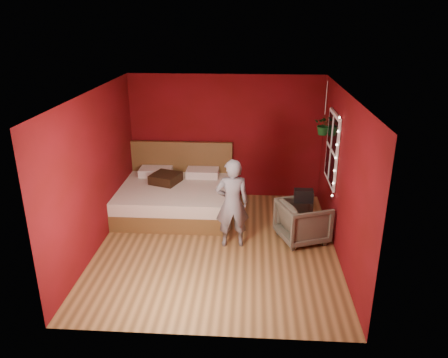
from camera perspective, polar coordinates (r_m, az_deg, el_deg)
floor at (r=7.59m, az=-0.89°, el=-8.64°), size 4.50×4.50×0.00m
room_walls at (r=6.91m, az=-0.96°, el=3.56°), size 4.04×4.54×2.62m
window at (r=7.93m, az=13.92°, el=3.88°), size 0.05×0.97×1.27m
fairy_lights at (r=7.43m, az=14.38°, el=2.69°), size 0.04×0.04×1.45m
bed at (r=8.78m, az=-6.36°, el=-2.18°), size 2.19×1.87×1.21m
person at (r=7.26m, az=1.07°, el=-3.22°), size 0.61×0.45×1.55m
armchair at (r=7.72m, az=10.26°, el=-5.43°), size 1.01×1.00×0.72m
handbag at (r=7.53m, az=10.34°, el=-2.16°), size 0.32×0.16×0.23m
throw_pillow at (r=8.80m, az=-7.63°, el=0.10°), size 0.65×0.65×0.18m
hanging_plant at (r=8.35m, az=12.93°, el=6.94°), size 0.40×0.37×0.99m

